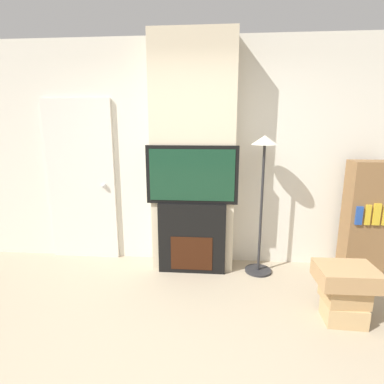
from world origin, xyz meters
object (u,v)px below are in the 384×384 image
object	(u,v)px
floor_lamp	(263,176)
box_stack	(345,290)
television	(192,175)
fireplace	(192,238)
bookshelf	(364,219)

from	to	relation	value
floor_lamp	box_stack	distance (m)	1.37
television	floor_lamp	bearing A→B (deg)	3.21
fireplace	box_stack	xyz separation A→B (m)	(1.42, -0.82, -0.12)
television	floor_lamp	world-z (taller)	floor_lamp
box_stack	television	bearing A→B (deg)	150.18
floor_lamp	box_stack	bearing A→B (deg)	-53.77
box_stack	bookshelf	world-z (taller)	bookshelf
box_stack	bookshelf	xyz separation A→B (m)	(0.54, 0.91, 0.37)
fireplace	television	distance (m)	0.75
television	box_stack	distance (m)	1.85
bookshelf	television	bearing A→B (deg)	-177.17
floor_lamp	bookshelf	size ratio (longest dim) A/B	1.20
box_stack	bookshelf	distance (m)	1.12
bookshelf	box_stack	bearing A→B (deg)	-120.68
fireplace	floor_lamp	bearing A→B (deg)	3.07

